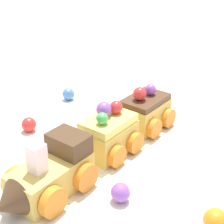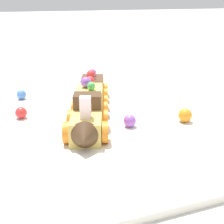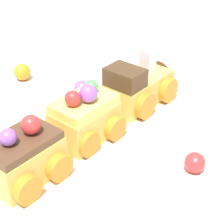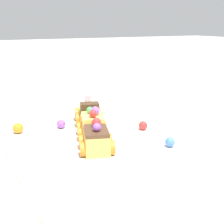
# 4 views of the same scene
# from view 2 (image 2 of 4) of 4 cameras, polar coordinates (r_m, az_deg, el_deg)

# --- Properties ---
(ground_plane) EXTENTS (10.00, 10.00, 0.00)m
(ground_plane) POSITION_cam_2_polar(r_m,az_deg,el_deg) (0.63, -4.78, -2.10)
(ground_plane) COLOR beige
(display_board) EXTENTS (0.62, 0.46, 0.01)m
(display_board) POSITION_cam_2_polar(r_m,az_deg,el_deg) (0.63, -4.79, -1.60)
(display_board) COLOR white
(display_board) RESTS_ON ground_plane
(cake_train_locomotive) EXTENTS (0.14, 0.10, 0.08)m
(cake_train_locomotive) POSITION_cam_2_polar(r_m,az_deg,el_deg) (0.54, -4.70, -2.12)
(cake_train_locomotive) COLOR #E0BC56
(cake_train_locomotive) RESTS_ON display_board
(cake_car_lemon) EXTENTS (0.10, 0.09, 0.08)m
(cake_car_lemon) POSITION_cam_2_polar(r_m,az_deg,el_deg) (0.65, -4.03, 2.23)
(cake_car_lemon) COLOR #E0BC56
(cake_car_lemon) RESTS_ON display_board
(cake_car_chocolate) EXTENTS (0.10, 0.09, 0.07)m
(cake_car_chocolate) POSITION_cam_2_polar(r_m,az_deg,el_deg) (0.74, -3.62, 4.36)
(cake_car_chocolate) COLOR #E0BC56
(cake_car_chocolate) RESTS_ON display_board
(gumball_blue) EXTENTS (0.02, 0.02, 0.02)m
(gumball_blue) POSITION_cam_2_polar(r_m,az_deg,el_deg) (0.77, -16.25, 3.08)
(gumball_blue) COLOR #4C84E0
(gumball_blue) RESTS_ON display_board
(gumball_red) EXTENTS (0.02, 0.02, 0.02)m
(gumball_red) POSITION_cam_2_polar(r_m,az_deg,el_deg) (0.65, -16.29, -0.13)
(gumball_red) COLOR red
(gumball_red) RESTS_ON display_board
(gumball_orange) EXTENTS (0.03, 0.03, 0.03)m
(gumball_orange) POSITION_cam_2_polar(r_m,az_deg,el_deg) (0.62, 13.22, -0.59)
(gumball_orange) COLOR orange
(gumball_orange) RESTS_ON display_board
(gumball_purple) EXTENTS (0.02, 0.02, 0.02)m
(gumball_purple) POSITION_cam_2_polar(r_m,az_deg,el_deg) (0.58, 3.26, -1.62)
(gumball_purple) COLOR #9956C6
(gumball_purple) RESTS_ON display_board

